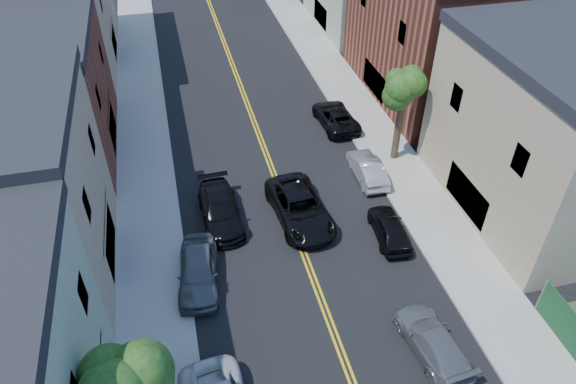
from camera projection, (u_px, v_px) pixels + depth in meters
sidewalk_left at (140, 111)px, 38.61m from camera, size 3.20×100.00×0.15m
sidewalk_right at (344, 87)px, 41.58m from camera, size 3.20×100.00×0.15m
curb_left at (164, 108)px, 38.94m from camera, size 0.30×100.00×0.15m
curb_right at (323, 89)px, 41.25m from camera, size 0.30×100.00×0.15m
bldg_left_brick at (28, 100)px, 31.98m from camera, size 9.00×12.00×8.00m
bldg_left_tan_far at (48, 8)px, 42.05m from camera, size 9.00×16.00×9.50m
bldg_right_tan at (556, 137)px, 27.88m from camera, size 9.00×12.00×9.00m
bldg_right_brick at (437, 28)px, 38.11m from camera, size 9.00×14.00×10.00m
tree_left_mid at (126, 365)px, 14.94m from camera, size 5.20×5.20×9.29m
tree_right_far at (406, 78)px, 30.47m from camera, size 4.40×4.40×8.03m
grey_car_left at (198, 271)px, 25.46m from camera, size 2.46×4.91×1.60m
black_car_left at (220, 210)px, 29.03m from camera, size 2.20×5.19×1.49m
grey_car_right at (433, 342)px, 22.50m from camera, size 2.24×4.65×1.31m
black_car_right at (390, 228)px, 28.00m from camera, size 1.92×4.03×1.33m
silver_car_right at (368, 169)px, 32.11m from camera, size 1.53×4.16×1.36m
dark_car_right_far at (335, 116)px, 36.88m from camera, size 2.50×4.99×1.36m
black_suv_lane at (300, 208)px, 29.08m from camera, size 3.11×5.98×1.61m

